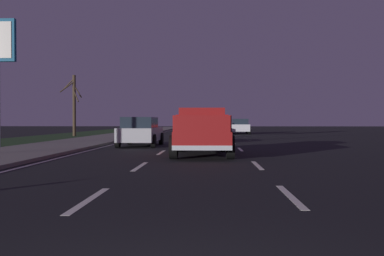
# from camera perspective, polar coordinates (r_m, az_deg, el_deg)

# --- Properties ---
(ground) EXTENTS (144.00, 144.00, 0.00)m
(ground) POSITION_cam_1_polar(r_m,az_deg,el_deg) (29.69, 1.81, -1.61)
(ground) COLOR black
(sidewalk_shoulder) EXTENTS (108.00, 4.00, 0.12)m
(sidewalk_shoulder) POSITION_cam_1_polar(r_m,az_deg,el_deg) (30.69, -12.24, -1.44)
(sidewalk_shoulder) COLOR slate
(sidewalk_shoulder) RESTS_ON ground
(grass_verge) EXTENTS (108.00, 6.00, 0.01)m
(grass_verge) POSITION_cam_1_polar(r_m,az_deg,el_deg) (32.32, -20.86, -1.46)
(grass_verge) COLOR #1E3819
(grass_verge) RESTS_ON ground
(lane_markings) EXTENTS (108.93, 7.04, 0.01)m
(lane_markings) POSITION_cam_1_polar(r_m,az_deg,el_deg) (33.21, -3.36, -1.33)
(lane_markings) COLOR silver
(lane_markings) RESTS_ON ground
(pickup_truck) EXTENTS (5.46, 2.35, 1.87)m
(pickup_truck) POSITION_cam_1_polar(r_m,az_deg,el_deg) (16.91, 1.34, -0.50)
(pickup_truck) COLOR maroon
(pickup_truck) RESTS_ON ground
(sedan_white) EXTENTS (4.41, 2.04, 1.54)m
(sedan_white) POSITION_cam_1_polar(r_m,az_deg,el_deg) (43.48, 6.46, 0.24)
(sedan_white) COLOR silver
(sedan_white) RESTS_ON ground
(sedan_red) EXTENTS (4.45, 2.10, 1.54)m
(sedan_red) POSITION_cam_1_polar(r_m,az_deg,el_deg) (41.08, 2.06, 0.21)
(sedan_red) COLOR maroon
(sedan_red) RESTS_ON ground
(sedan_silver) EXTENTS (4.42, 2.06, 1.54)m
(sedan_silver) POSITION_cam_1_polar(r_m,az_deg,el_deg) (22.55, -6.98, -0.45)
(sedan_silver) COLOR #B2B5BA
(sedan_silver) RESTS_ON ground
(bare_tree_far) EXTENTS (1.37, 1.79, 5.36)m
(bare_tree_far) POSITION_cam_1_polar(r_m,az_deg,el_deg) (38.41, -15.69, 3.19)
(bare_tree_far) COLOR #423323
(bare_tree_far) RESTS_ON ground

